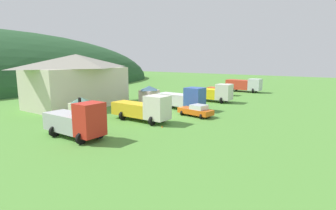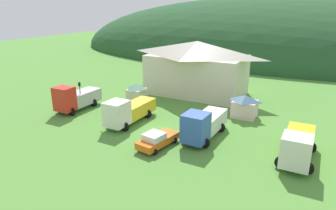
{
  "view_description": "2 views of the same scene",
  "coord_description": "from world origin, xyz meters",
  "px_view_note": "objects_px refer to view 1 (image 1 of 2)",
  "views": [
    {
      "loc": [
        -29.8,
        -20.78,
        7.79
      ],
      "look_at": [
        0.75,
        0.7,
        1.31
      ],
      "focal_mm": 28.62,
      "sensor_mm": 36.0,
      "label": 1
    },
    {
      "loc": [
        15.95,
        -27.62,
        13.99
      ],
      "look_at": [
        -0.22,
        2.67,
        2.48
      ],
      "focal_mm": 32.29,
      "sensor_mm": 36.0,
      "label": 2
    }
  ],
  "objects_px": {
    "play_shed_cream": "(82,108)",
    "tow_truck_silver": "(245,85)",
    "flatbed_truck_yellow": "(214,93)",
    "traffic_cone_near_pickup": "(197,111)",
    "heavy_rig_striped": "(144,108)",
    "depot_building": "(77,80)",
    "box_truck_blue": "(184,98)",
    "service_pickup_orange": "(196,110)",
    "crane_truck_red": "(77,121)",
    "traffic_light_west": "(80,113)",
    "light_truck_cream": "(221,90)",
    "play_shed_pink": "(149,94)",
    "traffic_cone_mid_row": "(162,127)"
  },
  "relations": [
    {
      "from": "play_shed_cream",
      "to": "tow_truck_silver",
      "type": "height_order",
      "value": "tow_truck_silver"
    },
    {
      "from": "flatbed_truck_yellow",
      "to": "traffic_cone_near_pickup",
      "type": "height_order",
      "value": "flatbed_truck_yellow"
    },
    {
      "from": "heavy_rig_striped",
      "to": "flatbed_truck_yellow",
      "type": "relative_size",
      "value": 1.09
    },
    {
      "from": "depot_building",
      "to": "box_truck_blue",
      "type": "bearing_deg",
      "value": -64.48
    },
    {
      "from": "flatbed_truck_yellow",
      "to": "tow_truck_silver",
      "type": "relative_size",
      "value": 0.91
    },
    {
      "from": "heavy_rig_striped",
      "to": "tow_truck_silver",
      "type": "xyz_separation_m",
      "value": [
        36.98,
        0.15,
        0.07
      ]
    },
    {
      "from": "service_pickup_orange",
      "to": "play_shed_cream",
      "type": "bearing_deg",
      "value": -129.42
    },
    {
      "from": "crane_truck_red",
      "to": "traffic_cone_near_pickup",
      "type": "bearing_deg",
      "value": 81.78
    },
    {
      "from": "depot_building",
      "to": "traffic_light_west",
      "type": "bearing_deg",
      "value": -125.77
    },
    {
      "from": "box_truck_blue",
      "to": "depot_building",
      "type": "bearing_deg",
      "value": -153.16
    },
    {
      "from": "play_shed_cream",
      "to": "light_truck_cream",
      "type": "relative_size",
      "value": 0.55
    },
    {
      "from": "heavy_rig_striped",
      "to": "traffic_light_west",
      "type": "height_order",
      "value": "traffic_light_west"
    },
    {
      "from": "depot_building",
      "to": "heavy_rig_striped",
      "type": "distance_m",
      "value": 16.46
    },
    {
      "from": "depot_building",
      "to": "box_truck_blue",
      "type": "relative_size",
      "value": 2.08
    },
    {
      "from": "depot_building",
      "to": "play_shed_pink",
      "type": "height_order",
      "value": "depot_building"
    },
    {
      "from": "crane_truck_red",
      "to": "service_pickup_orange",
      "type": "height_order",
      "value": "crane_truck_red"
    },
    {
      "from": "play_shed_pink",
      "to": "service_pickup_orange",
      "type": "height_order",
      "value": "play_shed_pink"
    },
    {
      "from": "flatbed_truck_yellow",
      "to": "traffic_light_west",
      "type": "bearing_deg",
      "value": -93.6
    },
    {
      "from": "play_shed_cream",
      "to": "traffic_cone_near_pickup",
      "type": "height_order",
      "value": "play_shed_cream"
    },
    {
      "from": "play_shed_pink",
      "to": "tow_truck_silver",
      "type": "relative_size",
      "value": 0.39
    },
    {
      "from": "play_shed_pink",
      "to": "service_pickup_orange",
      "type": "relative_size",
      "value": 0.62
    },
    {
      "from": "play_shed_cream",
      "to": "flatbed_truck_yellow",
      "type": "relative_size",
      "value": 0.38
    },
    {
      "from": "heavy_rig_striped",
      "to": "light_truck_cream",
      "type": "distance_m",
      "value": 28.75
    },
    {
      "from": "traffic_cone_mid_row",
      "to": "heavy_rig_striped",
      "type": "bearing_deg",
      "value": 72.3
    },
    {
      "from": "light_truck_cream",
      "to": "traffic_light_west",
      "type": "relative_size",
      "value": 1.33
    },
    {
      "from": "heavy_rig_striped",
      "to": "tow_truck_silver",
      "type": "height_order",
      "value": "heavy_rig_striped"
    },
    {
      "from": "crane_truck_red",
      "to": "traffic_cone_mid_row",
      "type": "relative_size",
      "value": 15.03
    },
    {
      "from": "traffic_cone_near_pickup",
      "to": "play_shed_cream",
      "type": "bearing_deg",
      "value": 145.34
    },
    {
      "from": "play_shed_cream",
      "to": "traffic_cone_near_pickup",
      "type": "xyz_separation_m",
      "value": [
        13.74,
        -9.5,
        -1.48
      ]
    },
    {
      "from": "heavy_rig_striped",
      "to": "flatbed_truck_yellow",
      "type": "xyz_separation_m",
      "value": [
        19.3,
        -0.33,
        -0.0
      ]
    },
    {
      "from": "box_truck_blue",
      "to": "tow_truck_silver",
      "type": "distance_m",
      "value": 27.24
    },
    {
      "from": "box_truck_blue",
      "to": "traffic_cone_near_pickup",
      "type": "xyz_separation_m",
      "value": [
        0.32,
        -2.2,
        -1.73
      ]
    },
    {
      "from": "play_shed_cream",
      "to": "light_truck_cream",
      "type": "xyz_separation_m",
      "value": [
        32.33,
        -5.16,
        -0.29
      ]
    },
    {
      "from": "depot_building",
      "to": "service_pickup_orange",
      "type": "xyz_separation_m",
      "value": [
        4.2,
        -19.98,
        -3.56
      ]
    },
    {
      "from": "light_truck_cream",
      "to": "traffic_cone_near_pickup",
      "type": "bearing_deg",
      "value": -76.36
    },
    {
      "from": "heavy_rig_striped",
      "to": "light_truck_cream",
      "type": "bearing_deg",
      "value": 95.47
    },
    {
      "from": "heavy_rig_striped",
      "to": "box_truck_blue",
      "type": "distance_m",
      "value": 9.74
    },
    {
      "from": "play_shed_pink",
      "to": "traffic_light_west",
      "type": "distance_m",
      "value": 22.08
    },
    {
      "from": "play_shed_pink",
      "to": "traffic_light_west",
      "type": "xyz_separation_m",
      "value": [
        -20.63,
        -7.82,
        0.9
      ]
    },
    {
      "from": "play_shed_cream",
      "to": "crane_truck_red",
      "type": "distance_m",
      "value": 8.79
    },
    {
      "from": "box_truck_blue",
      "to": "traffic_light_west",
      "type": "relative_size",
      "value": 1.96
    },
    {
      "from": "depot_building",
      "to": "flatbed_truck_yellow",
      "type": "distance_m",
      "value": 23.89
    },
    {
      "from": "heavy_rig_striped",
      "to": "flatbed_truck_yellow",
      "type": "bearing_deg",
      "value": 89.79
    },
    {
      "from": "light_truck_cream",
      "to": "tow_truck_silver",
      "type": "relative_size",
      "value": 0.63
    },
    {
      "from": "light_truck_cream",
      "to": "traffic_cone_mid_row",
      "type": "distance_m",
      "value": 30.42
    },
    {
      "from": "crane_truck_red",
      "to": "light_truck_cream",
      "type": "relative_size",
      "value": 1.34
    },
    {
      "from": "crane_truck_red",
      "to": "flatbed_truck_yellow",
      "type": "height_order",
      "value": "crane_truck_red"
    },
    {
      "from": "play_shed_cream",
      "to": "service_pickup_orange",
      "type": "xyz_separation_m",
      "value": [
        10.04,
        -11.4,
        -0.65
      ]
    },
    {
      "from": "crane_truck_red",
      "to": "traffic_light_west",
      "type": "xyz_separation_m",
      "value": [
        0.66,
        0.34,
        0.69
      ]
    },
    {
      "from": "traffic_cone_mid_row",
      "to": "traffic_light_west",
      "type": "bearing_deg",
      "value": 147.71
    }
  ]
}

